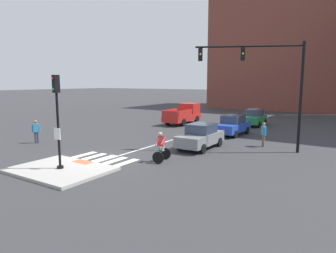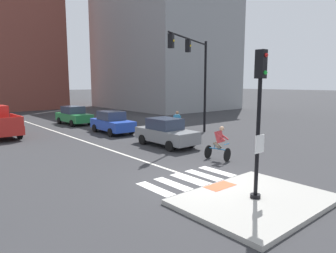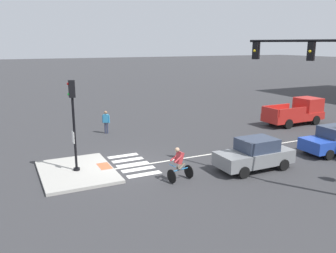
# 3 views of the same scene
# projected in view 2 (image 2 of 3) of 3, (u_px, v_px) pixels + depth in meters

# --- Properties ---
(ground_plane) EXTENTS (300.00, 300.00, 0.00)m
(ground_plane) POSITION_uv_depth(u_px,v_px,m) (197.00, 182.00, 11.49)
(ground_plane) COLOR #333335
(traffic_island) EXTENTS (4.71, 3.56, 0.15)m
(traffic_island) POSITION_uv_depth(u_px,v_px,m) (255.00, 200.00, 9.55)
(traffic_island) COLOR #A3A099
(traffic_island) RESTS_ON ground
(tactile_pad_front) EXTENTS (1.10, 0.60, 0.01)m
(tactile_pad_front) POSITION_uv_depth(u_px,v_px,m) (220.00, 186.00, 10.62)
(tactile_pad_front) COLOR #DB5B38
(tactile_pad_front) RESTS_ON traffic_island
(signal_pole) EXTENTS (0.44, 0.38, 4.54)m
(signal_pole) POSITION_uv_depth(u_px,v_px,m) (259.00, 111.00, 9.15)
(signal_pole) COLOR black
(signal_pole) RESTS_ON traffic_island
(crosswalk_stripe_a) EXTENTS (0.44, 1.80, 0.01)m
(crosswalk_stripe_a) POSITION_uv_depth(u_px,v_px,m) (155.00, 189.00, 10.77)
(crosswalk_stripe_a) COLOR silver
(crosswalk_stripe_a) RESTS_ON ground
(crosswalk_stripe_b) EXTENTS (0.44, 1.80, 0.01)m
(crosswalk_stripe_b) POSITION_uv_depth(u_px,v_px,m) (173.00, 184.00, 11.31)
(crosswalk_stripe_b) COLOR silver
(crosswalk_stripe_b) RESTS_ON ground
(crosswalk_stripe_c) EXTENTS (0.44, 1.80, 0.01)m
(crosswalk_stripe_c) POSITION_uv_depth(u_px,v_px,m) (189.00, 179.00, 11.84)
(crosswalk_stripe_c) COLOR silver
(crosswalk_stripe_c) RESTS_ON ground
(crosswalk_stripe_d) EXTENTS (0.44, 1.80, 0.01)m
(crosswalk_stripe_d) POSITION_uv_depth(u_px,v_px,m) (203.00, 175.00, 12.37)
(crosswalk_stripe_d) COLOR silver
(crosswalk_stripe_d) RESTS_ON ground
(crosswalk_stripe_e) EXTENTS (0.44, 1.80, 0.01)m
(crosswalk_stripe_e) POSITION_uv_depth(u_px,v_px,m) (217.00, 171.00, 12.90)
(crosswalk_stripe_e) COLOR silver
(crosswalk_stripe_e) RESTS_ON ground
(lane_centre_line) EXTENTS (0.14, 28.00, 0.01)m
(lane_centre_line) POSITION_uv_depth(u_px,v_px,m) (87.00, 142.00, 19.23)
(lane_centre_line) COLOR silver
(lane_centre_line) RESTS_ON ground
(traffic_light_mast) EXTENTS (5.98, 2.83, 6.76)m
(traffic_light_mast) POSITION_uv_depth(u_px,v_px,m) (196.00, 68.00, 20.89)
(traffic_light_mast) COLOR black
(traffic_light_mast) RESTS_ON ground
(building_corner_left) EXTENTS (14.89, 19.15, 19.33)m
(building_corner_left) POSITION_uv_depth(u_px,v_px,m) (163.00, 42.00, 45.05)
(building_corner_left) COLOR gray
(building_corner_left) RESTS_ON ground
(car_grey_eastbound_mid) EXTENTS (1.86, 4.11, 1.64)m
(car_grey_eastbound_mid) POSITION_uv_depth(u_px,v_px,m) (166.00, 132.00, 18.03)
(car_grey_eastbound_mid) COLOR slate
(car_grey_eastbound_mid) RESTS_ON ground
(car_green_eastbound_distant) EXTENTS (2.00, 4.18, 1.64)m
(car_green_eastbound_distant) POSITION_uv_depth(u_px,v_px,m) (74.00, 115.00, 27.32)
(car_green_eastbound_distant) COLOR #237A3D
(car_green_eastbound_distant) RESTS_ON ground
(car_blue_eastbound_far) EXTENTS (1.95, 4.16, 1.64)m
(car_blue_eastbound_far) POSITION_uv_depth(u_px,v_px,m) (112.00, 122.00, 22.55)
(car_blue_eastbound_far) COLOR #2347B7
(car_blue_eastbound_far) RESTS_ON ground
(cyclist) EXTENTS (0.86, 1.20, 1.68)m
(cyclist) POSITION_uv_depth(u_px,v_px,m) (219.00, 143.00, 14.64)
(cyclist) COLOR black
(cyclist) RESTS_ON ground
(pedestrian_waiting_far_side) EXTENTS (0.40, 0.44, 1.67)m
(pedestrian_waiting_far_side) POSITION_uv_depth(u_px,v_px,m) (177.00, 121.00, 22.23)
(pedestrian_waiting_far_side) COLOR #6B6051
(pedestrian_waiting_far_side) RESTS_ON ground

